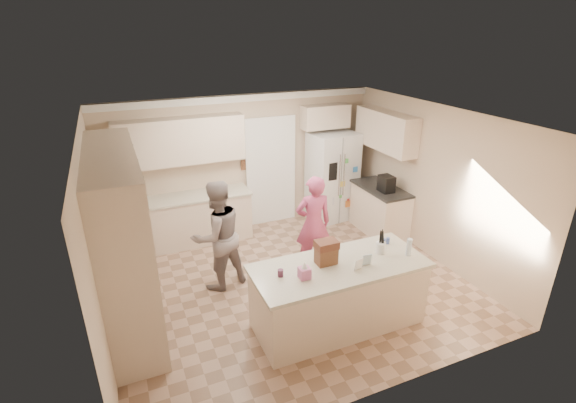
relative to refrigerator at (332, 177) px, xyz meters
name	(u,v)px	position (x,y,z in m)	size (l,w,h in m)	color
floor	(291,284)	(-1.76, -1.95, -0.91)	(5.20, 4.60, 0.02)	#A07D66
ceiling	(291,118)	(-1.76, -1.95, 1.71)	(5.20, 4.60, 0.02)	white
wall_back	(243,163)	(-1.76, 0.36, 0.40)	(5.20, 0.02, 2.60)	beige
wall_front	(386,296)	(-1.76, -4.26, 0.40)	(5.20, 0.02, 2.60)	beige
wall_left	(95,242)	(-4.37, -1.95, 0.40)	(0.02, 4.60, 2.60)	beige
wall_right	(434,183)	(0.85, -1.95, 0.40)	(0.02, 4.60, 2.60)	beige
crown_back	(241,98)	(-1.76, 0.31, 1.63)	(5.20, 0.08, 0.12)	white
pantry_bank	(123,239)	(-4.06, -1.75, 0.28)	(0.60, 2.60, 2.35)	beige
back_base_cab	(190,220)	(-2.91, 0.05, -0.46)	(2.20, 0.60, 0.88)	beige
back_countertop	(188,197)	(-2.91, 0.04, 0.00)	(2.24, 0.63, 0.04)	beige
back_upper_cab	(181,141)	(-2.91, 0.18, 1.00)	(2.20, 0.35, 0.80)	beige
doorway_opening	(271,172)	(-1.21, 0.33, 0.15)	(0.90, 0.06, 2.10)	black
doorway_casing	(271,173)	(-1.21, 0.30, 0.15)	(1.02, 0.03, 2.22)	white
wall_frame_upper	(244,151)	(-1.74, 0.32, 0.65)	(0.15, 0.02, 0.20)	brown
wall_frame_lower	(245,165)	(-1.74, 0.32, 0.38)	(0.15, 0.02, 0.20)	brown
refrigerator	(332,177)	(0.00, 0.00, 0.00)	(0.90, 0.70, 1.80)	white
fridge_seam	(341,182)	(0.00, -0.35, 0.00)	(0.01, 0.02, 1.78)	gray
fridge_dispenser	(332,172)	(-0.22, -0.37, 0.25)	(0.22, 0.03, 0.35)	black
fridge_handle_l	(339,176)	(-0.05, -0.37, 0.15)	(0.02, 0.02, 0.85)	silver
fridge_handle_r	(344,175)	(0.05, -0.37, 0.15)	(0.02, 0.02, 0.85)	silver
over_fridge_cab	(325,117)	(-0.11, 0.18, 1.20)	(0.95, 0.35, 0.45)	beige
right_base_cab	(379,211)	(0.54, -0.95, -0.46)	(0.60, 1.20, 0.88)	beige
right_countertop	(381,188)	(0.53, -0.95, 0.00)	(0.63, 1.24, 0.04)	#2D2B28
right_upper_cab	(386,131)	(0.66, -0.75, 1.05)	(0.35, 1.50, 0.70)	beige
coffee_maker	(386,184)	(0.49, -1.15, 0.17)	(0.22, 0.28, 0.30)	black
island_base	(338,296)	(-1.56, -3.05, -0.46)	(2.20, 0.90, 0.88)	beige
island_top	(340,266)	(-1.56, -3.05, 0.00)	(2.28, 0.96, 0.05)	beige
utensil_crock	(381,248)	(-0.91, -3.00, 0.10)	(0.13, 0.13, 0.15)	white
tissue_box	(304,273)	(-2.11, -3.15, 0.10)	(0.13, 0.13, 0.14)	#C8639B
tissue_plume	(305,265)	(-2.11, -3.15, 0.20)	(0.08, 0.08, 0.08)	white
dollhouse_body	(326,256)	(-1.71, -2.95, 0.14)	(0.26, 0.18, 0.22)	brown
dollhouse_roof	(327,245)	(-1.71, -2.95, 0.30)	(0.28, 0.20, 0.10)	#592D1E
jam_jar	(280,273)	(-2.36, -3.00, 0.07)	(0.07, 0.07, 0.09)	#59263F
greeting_card_a	(359,264)	(-1.41, -3.25, 0.11)	(0.12, 0.01, 0.16)	white
greeting_card_b	(367,260)	(-1.26, -3.20, 0.11)	(0.12, 0.01, 0.16)	silver
water_bottle	(409,247)	(-0.61, -3.20, 0.14)	(0.07, 0.07, 0.24)	silver
shaker_salt	(384,242)	(-0.74, -2.83, 0.07)	(0.05, 0.05, 0.09)	#4F66AE
shaker_pepper	(388,241)	(-0.67, -2.83, 0.07)	(0.05, 0.05, 0.09)	#4F66AE
teen_boy	(218,236)	(-2.77, -1.53, -0.04)	(0.83, 0.65, 1.72)	gray
teen_girl	(313,224)	(-1.24, -1.64, -0.09)	(0.59, 0.39, 1.61)	#C55062
fridge_magnets	(341,182)	(0.00, -0.36, 0.00)	(0.76, 0.02, 1.44)	tan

